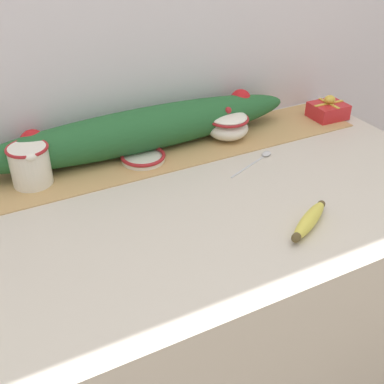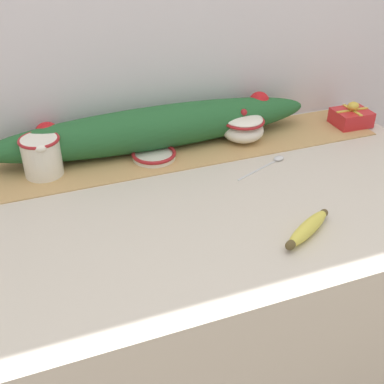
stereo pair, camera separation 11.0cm
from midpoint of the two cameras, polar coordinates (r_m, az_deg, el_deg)
name	(u,v)px [view 2 (the right image)]	position (r m, az deg, el deg)	size (l,w,h in m)	color
countertop	(193,327)	(1.45, 2.38, -15.78)	(1.43, 0.74, 0.88)	beige
back_wall	(142,28)	(1.38, -3.53, 18.81)	(2.23, 0.04, 2.40)	silver
table_runner	(162,154)	(1.37, -1.33, 4.43)	(1.31, 0.22, 0.00)	tan
cream_pitcher	(42,155)	(1.28, -15.09, 4.20)	(0.11, 0.12, 0.11)	white
sugar_bowl	(243,127)	(1.44, 8.26, 7.59)	(0.13, 0.13, 0.10)	white
small_dish	(154,155)	(1.34, -2.19, 4.36)	(0.12, 0.12, 0.02)	white
banana	(308,229)	(1.09, 16.41, -4.28)	(0.16, 0.11, 0.03)	#DBCC4C
spoon	(275,161)	(1.36, 12.08, 3.61)	(0.18, 0.08, 0.01)	silver
gift_box	(351,117)	(1.63, 20.23, 8.32)	(0.11, 0.10, 0.08)	red
poinsettia_garland	(155,127)	(1.38, -2.06, 7.61)	(0.95, 0.13, 0.12)	#235B2D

